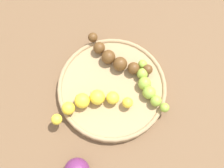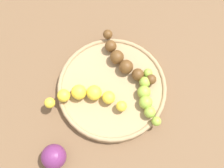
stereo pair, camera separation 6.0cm
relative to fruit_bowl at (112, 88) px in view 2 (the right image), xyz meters
name	(u,v)px [view 2 (the right image)]	position (x,y,z in m)	size (l,w,h in m)	color
ground_plane	(112,90)	(0.00, 0.00, -0.01)	(2.40, 2.40, 0.00)	brown
fruit_bowl	(112,88)	(0.00, 0.00, 0.00)	(0.25, 0.25, 0.02)	#A08259
banana_green	(147,97)	(0.04, -0.07, 0.02)	(0.09, 0.11, 0.03)	#8CAD38
banana_overripe	(124,60)	(0.06, 0.02, 0.02)	(0.05, 0.17, 0.03)	#593819
banana_yellow	(86,96)	(-0.06, 0.02, 0.02)	(0.13, 0.13, 0.03)	yellow
plum_purple	(54,157)	(-0.19, -0.03, 0.01)	(0.05, 0.05, 0.05)	#662659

